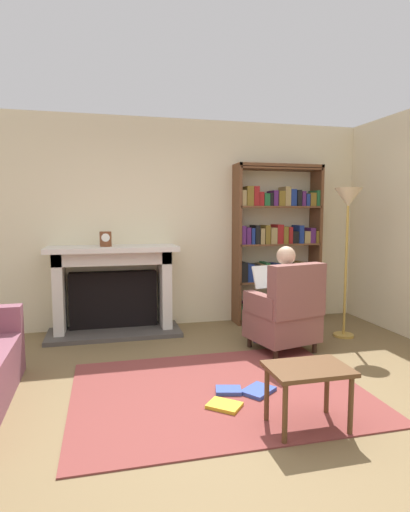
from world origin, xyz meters
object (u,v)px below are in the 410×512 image
Objects in this scene: fireplace at (114,287)px; armchair_reading at (286,313)px; mantel_clock at (106,239)px; bookshelf at (277,246)px; side_table at (308,376)px; seated_reader at (279,293)px; floor_lamp at (348,211)px.

fireplace reaches higher than armchair_reading.
mantel_clock is 0.08× the size of bookshelf.
fireplace is at bearing -47.59° from armchair_reading.
fireplace reaches higher than side_table.
armchair_reading is at bearing -108.78° from bookshelf.
side_table is (1.24, -2.71, -0.20)m from fireplace.
mantel_clock is at bearing 116.86° from side_table.
seated_reader reaches higher than side_table.
mantel_clock is (-0.08, -0.10, 0.60)m from fireplace.
fireplace is at bearing 114.57° from side_table.
side_table is 0.31× the size of floor_lamp.
side_table is (1.32, -2.61, -0.80)m from mantel_clock.
floor_lamp reaches higher than side_table.
bookshelf is at bearing -122.38° from armchair_reading.
bookshelf is 1.20× the size of floor_lamp.
side_table is at bearing -63.14° from mantel_clock.
armchair_reading is 1.61m from side_table.
floor_lamp is at bearing -15.12° from mantel_clock.
mantel_clock is at bearing -41.76° from seated_reader.
bookshelf is 2.98m from side_table.
armchair_reading is 0.85× the size of seated_reader.
armchair_reading is 1.46m from floor_lamp.
armchair_reading reaches higher than side_table.
armchair_reading is (-0.42, -1.23, -0.61)m from bookshelf.
seated_reader is (-0.44, -1.11, -0.42)m from bookshelf.
floor_lamp is at bearing -173.20° from armchair_reading.
mantel_clock reaches higher than fireplace.
fireplace is 0.61m from mantel_clock.
mantel_clock is at bearing -44.10° from armchair_reading.
mantel_clock is 2.28m from armchair_reading.
floor_lamp is at bearing -60.40° from bookshelf.
armchair_reading is at bearing -159.59° from floor_lamp.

